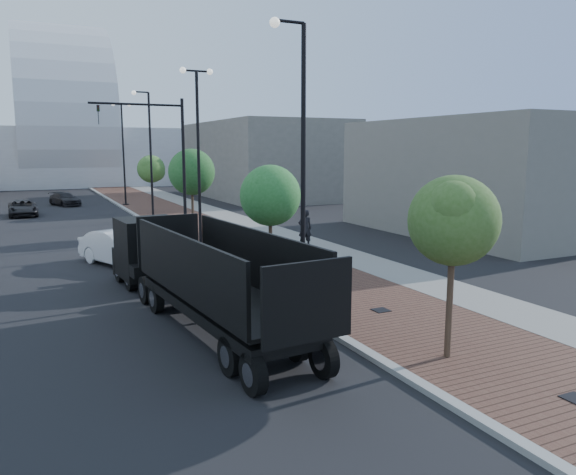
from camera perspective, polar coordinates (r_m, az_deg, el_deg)
name	(u,v)px	position (r m, az deg, el deg)	size (l,w,h in m)	color
ground	(533,455)	(11.12, 23.93, -19.86)	(220.00, 220.00, 0.00)	black
sidewalk	(173,210)	(47.76, -11.78, 2.76)	(7.00, 140.00, 0.12)	#4C2D23
concrete_strip	(204,209)	(48.46, -8.68, 2.95)	(2.40, 140.00, 0.13)	slate
curb	(131,212)	(47.07, -15.93, 2.52)	(0.30, 140.00, 0.14)	gray
dump_truck	(177,269)	(18.94, -11.33, -3.18)	(3.21, 13.44, 2.98)	black
white_sedan	(122,248)	(26.10, -16.74, -1.03)	(1.69, 4.83, 1.59)	silver
dark_car_mid	(23,208)	(47.99, -25.68, 2.75)	(2.06, 4.47, 1.24)	black
dark_car_far	(65,199)	(55.21, -22.03, 3.69)	(1.67, 4.12, 1.20)	black
pedestrian	(305,229)	(29.38, 1.76, 0.91)	(0.74, 0.49, 2.04)	black
streetlight_1	(300,177)	(18.10, 1.26, 6.31)	(1.44, 0.56, 9.21)	black
streetlight_2	(199,157)	(29.34, -9.21, 8.23)	(1.72, 0.56, 9.28)	black
streetlight_3	(149,161)	(40.98, -14.10, 7.65)	(1.44, 0.56, 9.21)	black
streetlight_4	(123,153)	(52.81, -16.61, 8.35)	(1.72, 0.56, 9.28)	black
traffic_mast	(168,153)	(32.01, -12.31, 8.50)	(5.09, 0.20, 8.00)	black
tree_0	(454,221)	(13.87, 16.77, 1.65)	(2.26, 2.19, 4.64)	#382619
tree_1	(271,196)	(23.20, -1.76, 4.34)	(2.58, 2.56, 4.58)	#382619
tree_2	(192,172)	(34.48, -9.84, 6.66)	(2.83, 2.83, 5.23)	#382619
tree_3	(152,169)	(46.15, -13.89, 6.86)	(2.28, 2.21, 4.71)	#382619
convention_center	(64,143)	(91.34, -22.14, 9.00)	(50.00, 30.00, 50.00)	#B0B4BB
commercial_block_ne	(263,160)	(60.94, -2.60, 8.01)	(12.00, 22.00, 8.00)	#615E57
commercial_block_e	(479,177)	(36.66, 19.10, 5.95)	(10.00, 16.00, 7.00)	slate
utility_cover_0	(576,398)	(13.34, 27.59, -14.50)	(0.50, 0.50, 0.02)	black
utility_cover_1	(381,310)	(18.09, 9.56, -7.40)	(0.50, 0.50, 0.02)	black
utility_cover_2	(253,252)	(27.56, -3.61, -1.54)	(0.50, 0.50, 0.02)	black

